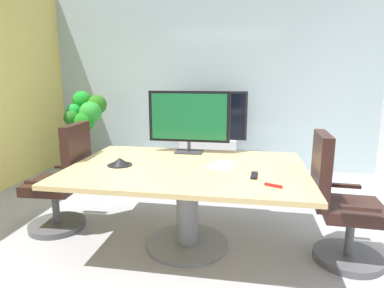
{
  "coord_description": "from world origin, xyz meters",
  "views": [
    {
      "loc": [
        0.62,
        -2.53,
        1.54
      ],
      "look_at": [
        0.11,
        0.45,
        0.91
      ],
      "focal_mm": 30.49,
      "sensor_mm": 36.0,
      "label": 1
    }
  ],
  "objects_px": {
    "conference_phone": "(120,162)",
    "potted_plant": "(86,122)",
    "tv_monitor": "(189,118)",
    "remote_control": "(254,175)",
    "office_chair_left": "(63,186)",
    "conference_table": "(187,184)",
    "office_chair_right": "(340,209)",
    "wall_display_unit": "(209,145)"
  },
  "relations": [
    {
      "from": "office_chair_left",
      "to": "tv_monitor",
      "type": "xyz_separation_m",
      "value": [
        1.22,
        0.41,
        0.66
      ]
    },
    {
      "from": "potted_plant",
      "to": "office_chair_left",
      "type": "bearing_deg",
      "value": -70.21
    },
    {
      "from": "wall_display_unit",
      "to": "conference_phone",
      "type": "height_order",
      "value": "wall_display_unit"
    },
    {
      "from": "office_chair_left",
      "to": "potted_plant",
      "type": "relative_size",
      "value": 0.83
    },
    {
      "from": "wall_display_unit",
      "to": "tv_monitor",
      "type": "bearing_deg",
      "value": -89.55
    },
    {
      "from": "conference_table",
      "to": "potted_plant",
      "type": "distance_m",
      "value": 2.71
    },
    {
      "from": "conference_phone",
      "to": "potted_plant",
      "type": "bearing_deg",
      "value": 124.21
    },
    {
      "from": "conference_table",
      "to": "office_chair_right",
      "type": "distance_m",
      "value": 1.3
    },
    {
      "from": "conference_table",
      "to": "conference_phone",
      "type": "bearing_deg",
      "value": -173.4
    },
    {
      "from": "office_chair_right",
      "to": "conference_phone",
      "type": "relative_size",
      "value": 4.95
    },
    {
      "from": "wall_display_unit",
      "to": "remote_control",
      "type": "bearing_deg",
      "value": -75.39
    },
    {
      "from": "remote_control",
      "to": "office_chair_left",
      "type": "bearing_deg",
      "value": 174.57
    },
    {
      "from": "conference_table",
      "to": "remote_control",
      "type": "relative_size",
      "value": 12.1
    },
    {
      "from": "office_chair_right",
      "to": "potted_plant",
      "type": "bearing_deg",
      "value": 61.85
    },
    {
      "from": "tv_monitor",
      "to": "wall_display_unit",
      "type": "distance_m",
      "value": 1.97
    },
    {
      "from": "conference_phone",
      "to": "tv_monitor",
      "type": "bearing_deg",
      "value": 48.72
    },
    {
      "from": "conference_table",
      "to": "conference_phone",
      "type": "height_order",
      "value": "conference_phone"
    },
    {
      "from": "office_chair_right",
      "to": "conference_phone",
      "type": "distance_m",
      "value": 1.92
    },
    {
      "from": "office_chair_right",
      "to": "tv_monitor",
      "type": "xyz_separation_m",
      "value": [
        -1.37,
        0.55,
        0.66
      ]
    },
    {
      "from": "potted_plant",
      "to": "remote_control",
      "type": "distance_m",
      "value": 3.27
    },
    {
      "from": "potted_plant",
      "to": "conference_phone",
      "type": "distance_m",
      "value": 2.37
    },
    {
      "from": "tv_monitor",
      "to": "office_chair_left",
      "type": "bearing_deg",
      "value": -161.44
    },
    {
      "from": "potted_plant",
      "to": "remote_control",
      "type": "relative_size",
      "value": 7.72
    },
    {
      "from": "wall_display_unit",
      "to": "remote_control",
      "type": "distance_m",
      "value": 2.68
    },
    {
      "from": "office_chair_right",
      "to": "tv_monitor",
      "type": "distance_m",
      "value": 1.62
    },
    {
      "from": "conference_table",
      "to": "potted_plant",
      "type": "xyz_separation_m",
      "value": [
        -1.93,
        1.89,
        0.25
      ]
    },
    {
      "from": "tv_monitor",
      "to": "conference_phone",
      "type": "relative_size",
      "value": 3.82
    },
    {
      "from": "office_chair_left",
      "to": "tv_monitor",
      "type": "distance_m",
      "value": 1.44
    },
    {
      "from": "tv_monitor",
      "to": "potted_plant",
      "type": "height_order",
      "value": "tv_monitor"
    },
    {
      "from": "office_chair_right",
      "to": "wall_display_unit",
      "type": "relative_size",
      "value": 0.83
    },
    {
      "from": "remote_control",
      "to": "conference_table",
      "type": "bearing_deg",
      "value": 164.94
    },
    {
      "from": "conference_phone",
      "to": "remote_control",
      "type": "height_order",
      "value": "conference_phone"
    },
    {
      "from": "tv_monitor",
      "to": "remote_control",
      "type": "height_order",
      "value": "tv_monitor"
    },
    {
      "from": "office_chair_right",
      "to": "wall_display_unit",
      "type": "bearing_deg",
      "value": 32.55
    },
    {
      "from": "office_chair_right",
      "to": "office_chair_left",
      "type": "bearing_deg",
      "value": 89.36
    },
    {
      "from": "office_chair_right",
      "to": "conference_phone",
      "type": "xyz_separation_m",
      "value": [
        -1.9,
        -0.04,
        0.33
      ]
    },
    {
      "from": "conference_table",
      "to": "potted_plant",
      "type": "height_order",
      "value": "potted_plant"
    },
    {
      "from": "conference_table",
      "to": "wall_display_unit",
      "type": "xyz_separation_m",
      "value": [
        -0.09,
        2.38,
        -0.15
      ]
    },
    {
      "from": "conference_table",
      "to": "wall_display_unit",
      "type": "relative_size",
      "value": 1.57
    },
    {
      "from": "office_chair_left",
      "to": "conference_table",
      "type": "bearing_deg",
      "value": 82.27
    },
    {
      "from": "office_chair_left",
      "to": "office_chair_right",
      "type": "xyz_separation_m",
      "value": [
        2.59,
        -0.14,
        0.0
      ]
    },
    {
      "from": "tv_monitor",
      "to": "potted_plant",
      "type": "distance_m",
      "value": 2.32
    }
  ]
}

